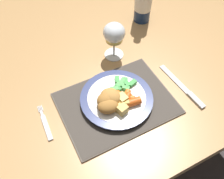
{
  "coord_description": "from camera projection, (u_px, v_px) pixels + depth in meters",
  "views": [
    {
      "loc": [
        -0.26,
        -0.65,
        1.4
      ],
      "look_at": [
        -0.04,
        -0.23,
        0.78
      ],
      "focal_mm": 40.0,
      "sensor_mm": 36.0,
      "label": 1
    }
  ],
  "objects": [
    {
      "name": "ground_plane",
      "position": [
        101.0,
        137.0,
        1.54
      ],
      "size": [
        6.0,
        6.0,
        0.0
      ],
      "primitive_type": "plane",
      "color": "#383333"
    },
    {
      "name": "dining_table",
      "position": [
        95.0,
        62.0,
        1.01
      ],
      "size": [
        1.57,
        1.07,
        0.74
      ],
      "color": "#AD7F4C",
      "rests_on": "ground"
    },
    {
      "name": "placemat",
      "position": [
        116.0,
        103.0,
        0.79
      ],
      "size": [
        0.35,
        0.26,
        0.01
      ],
      "color": "brown",
      "rests_on": "dining_table"
    },
    {
      "name": "dinner_plate",
      "position": [
        117.0,
        99.0,
        0.79
      ],
      "size": [
        0.23,
        0.23,
        0.02
      ],
      "color": "white",
      "rests_on": "placemat"
    },
    {
      "name": "breaded_croquettes",
      "position": [
        109.0,
        100.0,
        0.75
      ],
      "size": [
        0.1,
        0.1,
        0.04
      ],
      "color": "#A87033",
      "rests_on": "dinner_plate"
    },
    {
      "name": "green_beans_pile",
      "position": [
        122.0,
        86.0,
        0.8
      ],
      "size": [
        0.1,
        0.09,
        0.02
      ],
      "color": "#338438",
      "rests_on": "dinner_plate"
    },
    {
      "name": "glazed_carrots",
      "position": [
        127.0,
        99.0,
        0.76
      ],
      "size": [
        0.06,
        0.07,
        0.02
      ],
      "color": "#CC5119",
      "rests_on": "dinner_plate"
    },
    {
      "name": "fork",
      "position": [
        46.0,
        125.0,
        0.75
      ],
      "size": [
        0.02,
        0.13,
        0.01
      ],
      "color": "silver",
      "rests_on": "dining_table"
    },
    {
      "name": "table_knife",
      "position": [
        185.0,
        89.0,
        0.83
      ],
      "size": [
        0.03,
        0.21,
        0.01
      ],
      "color": "silver",
      "rests_on": "dining_table"
    },
    {
      "name": "wine_glass",
      "position": [
        114.0,
        34.0,
        0.85
      ],
      "size": [
        0.08,
        0.08,
        0.14
      ],
      "color": "silver",
      "rests_on": "dining_table"
    },
    {
      "name": "roast_potatoes",
      "position": [
        122.0,
        104.0,
        0.75
      ],
      "size": [
        0.06,
        0.06,
        0.03
      ],
      "color": "#E5BC66",
      "rests_on": "dinner_plate"
    }
  ]
}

